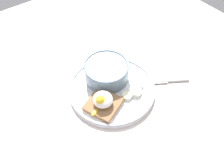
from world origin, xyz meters
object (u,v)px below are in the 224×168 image
object	(u,v)px
knife	(167,81)
banana_slice_back	(139,85)
oatmeal_bowl	(107,72)
banana_slice_front	(135,91)
banana_slice_left	(127,96)
toast_slice	(103,104)
poached_egg	(102,100)

from	to	relation	value
knife	banana_slice_back	bearing A→B (deg)	67.98
oatmeal_bowl	knife	xyz separation A→B (cm)	(-11.63, -14.01, -3.35)
banana_slice_front	knife	bearing A→B (deg)	-100.84
banana_slice_front	banana_slice_left	distance (cm)	2.85
banana_slice_front	banana_slice_left	size ratio (longest dim) A/B	1.17
oatmeal_bowl	toast_slice	xyz separation A→B (cm)	(-7.56, 6.75, -1.94)
poached_egg	banana_slice_left	distance (cm)	7.88
toast_slice	oatmeal_bowl	bearing A→B (deg)	-41.78
oatmeal_bowl	toast_slice	world-z (taller)	oatmeal_bowl
poached_egg	toast_slice	bearing A→B (deg)	-71.95
oatmeal_bowl	knife	bearing A→B (deg)	-129.69
oatmeal_bowl	poached_egg	distance (cm)	10.31
toast_slice	banana_slice_left	world-z (taller)	toast_slice
banana_slice_front	banana_slice_back	size ratio (longest dim) A/B	1.48
poached_egg	banana_slice_left	xyz separation A→B (cm)	(-1.53, -7.28, -2.59)
banana_slice_front	banana_slice_left	world-z (taller)	banana_slice_front
banana_slice_left	toast_slice	bearing A→B (deg)	77.37
banana_slice_back	knife	bearing A→B (deg)	-112.02
toast_slice	banana_slice_back	xyz separation A→B (cm)	(-0.66, -12.33, -0.22)
toast_slice	banana_slice_back	size ratio (longest dim) A/B	3.38
toast_slice	banana_slice_back	world-z (taller)	toast_slice
poached_egg	knife	distance (cm)	21.65
toast_slice	banana_slice_front	bearing A→B (deg)	-101.36
banana_slice_front	poached_egg	bearing A→B (deg)	79.15
poached_egg	banana_slice_back	size ratio (longest dim) A/B	2.29
banana_slice_left	banana_slice_front	bearing A→B (deg)	-98.12
poached_egg	banana_slice_back	xyz separation A→B (cm)	(-0.60, -12.50, -2.58)
banana_slice_front	knife	distance (cm)	11.12
oatmeal_bowl	banana_slice_left	xyz separation A→B (cm)	(-9.15, -0.35, -2.17)
poached_egg	banana_slice_front	xyz separation A→B (cm)	(-1.93, -10.10, -2.44)
banana_slice_left	banana_slice_back	size ratio (longest dim) A/B	1.27
oatmeal_bowl	knife	size ratio (longest dim) A/B	1.08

